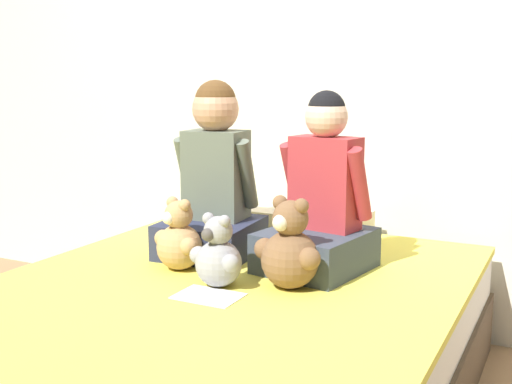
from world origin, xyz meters
The scene contains 9 objects.
wall_behind_bed centered at (0.00, 1.07, 1.25)m, with size 8.00×0.06×2.50m.
bed centered at (0.00, 0.00, 0.23)m, with size 1.56×1.96×0.46m.
child_on_left centered at (-0.23, 0.36, 0.74)m, with size 0.38×0.39×0.69m.
child_on_right centered at (0.23, 0.36, 0.70)m, with size 0.40×0.44×0.65m.
teddy_bear_held_by_left_child centered at (-0.23, 0.10, 0.57)m, with size 0.21×0.17×0.27m.
teddy_bear_held_by_right_child centered at (0.22, 0.09, 0.59)m, with size 0.26×0.20×0.31m.
teddy_bear_between_children centered at (0.00, -0.01, 0.57)m, with size 0.21×0.16×0.25m.
pillow_at_headboard centered at (0.00, 0.81, 0.52)m, with size 0.52×0.28×0.11m.
sign_card centered at (0.02, -0.11, 0.46)m, with size 0.21×0.15×0.00m.
Camera 1 is at (1.06, -1.80, 1.16)m, focal length 45.00 mm.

